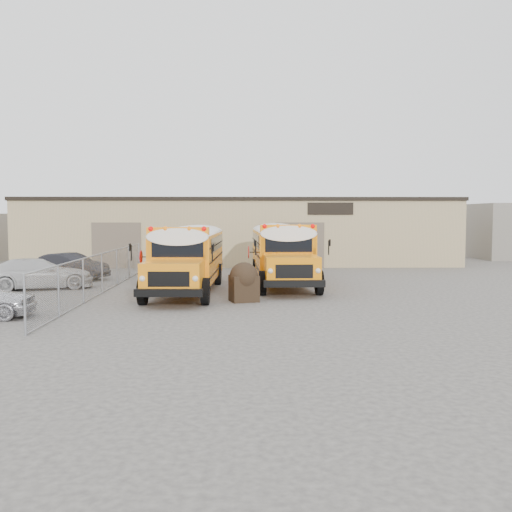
{
  "coord_description": "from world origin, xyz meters",
  "views": [
    {
      "loc": [
        0.26,
        -22.32,
        3.48
      ],
      "look_at": [
        0.86,
        3.81,
        1.6
      ],
      "focal_mm": 40.0,
      "sensor_mm": 36.0,
      "label": 1
    }
  ],
  "objects_px": {
    "school_bus_right": "(272,242)",
    "tarp_bundle": "(244,281)",
    "car_dark": "(70,266)",
    "car_white": "(38,274)",
    "school_bus_left": "(202,245)"
  },
  "relations": [
    {
      "from": "school_bus_left",
      "to": "car_white",
      "type": "relative_size",
      "value": 2.1
    },
    {
      "from": "school_bus_right",
      "to": "tarp_bundle",
      "type": "distance_m",
      "value": 12.66
    },
    {
      "from": "school_bus_right",
      "to": "car_dark",
      "type": "xyz_separation_m",
      "value": [
        -11.25,
        -4.24,
        -1.08
      ]
    },
    {
      "from": "car_dark",
      "to": "school_bus_right",
      "type": "bearing_deg",
      "value": -46.66
    },
    {
      "from": "tarp_bundle",
      "to": "car_dark",
      "type": "xyz_separation_m",
      "value": [
        -9.46,
        8.26,
        -0.1
      ]
    },
    {
      "from": "school_bus_right",
      "to": "car_white",
      "type": "bearing_deg",
      "value": -143.86
    },
    {
      "from": "car_dark",
      "to": "tarp_bundle",
      "type": "bearing_deg",
      "value": -108.44
    },
    {
      "from": "tarp_bundle",
      "to": "car_white",
      "type": "height_order",
      "value": "tarp_bundle"
    },
    {
      "from": "school_bus_right",
      "to": "car_white",
      "type": "distance_m",
      "value": 14.25
    },
    {
      "from": "car_dark",
      "to": "car_white",
      "type": "bearing_deg",
      "value": -160.45
    },
    {
      "from": "tarp_bundle",
      "to": "car_dark",
      "type": "relative_size",
      "value": 0.37
    },
    {
      "from": "car_white",
      "to": "school_bus_left",
      "type": "bearing_deg",
      "value": -73.14
    },
    {
      "from": "school_bus_left",
      "to": "car_white",
      "type": "distance_m",
      "value": 9.27
    },
    {
      "from": "school_bus_right",
      "to": "tarp_bundle",
      "type": "relative_size",
      "value": 6.68
    },
    {
      "from": "tarp_bundle",
      "to": "car_dark",
      "type": "distance_m",
      "value": 12.55
    }
  ]
}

